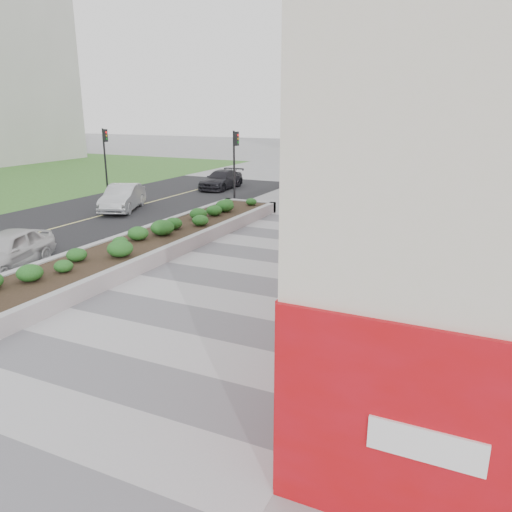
{
  "coord_description": "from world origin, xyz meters",
  "views": [
    {
      "loc": [
        6.31,
        -8.62,
        5.42
      ],
      "look_at": [
        0.15,
        4.58,
        1.1
      ],
      "focal_mm": 35.0,
      "sensor_mm": 36.0,
      "label": 1
    }
  ],
  "objects_px": {
    "planter": "(153,240)",
    "car_white": "(6,251)",
    "traffic_signal_far": "(105,151)",
    "car_silver": "(123,198)",
    "traffic_signal_near": "(235,156)",
    "skateboarder": "(360,227)",
    "car_dark": "(221,180)"
  },
  "relations": [
    {
      "from": "planter",
      "to": "car_white",
      "type": "height_order",
      "value": "car_white"
    },
    {
      "from": "traffic_signal_far",
      "to": "car_silver",
      "type": "bearing_deg",
      "value": -41.81
    },
    {
      "from": "car_white",
      "to": "car_silver",
      "type": "xyz_separation_m",
      "value": [
        -3.33,
        10.19,
        0.01
      ]
    },
    {
      "from": "car_silver",
      "to": "traffic_signal_near",
      "type": "bearing_deg",
      "value": 22.54
    },
    {
      "from": "planter",
      "to": "traffic_signal_near",
      "type": "xyz_separation_m",
      "value": [
        -1.73,
        10.5,
        2.34
      ]
    },
    {
      "from": "skateboarder",
      "to": "car_dark",
      "type": "distance_m",
      "value": 16.46
    },
    {
      "from": "traffic_signal_near",
      "to": "car_dark",
      "type": "xyz_separation_m",
      "value": [
        -3.44,
        4.5,
        -2.12
      ]
    },
    {
      "from": "traffic_signal_near",
      "to": "car_white",
      "type": "bearing_deg",
      "value": -94.91
    },
    {
      "from": "planter",
      "to": "car_silver",
      "type": "distance_m",
      "value": 8.65
    },
    {
      "from": "car_white",
      "to": "car_dark",
      "type": "bearing_deg",
      "value": 80.1
    },
    {
      "from": "car_white",
      "to": "car_dark",
      "type": "height_order",
      "value": "car_white"
    },
    {
      "from": "traffic_signal_far",
      "to": "car_silver",
      "type": "height_order",
      "value": "traffic_signal_far"
    },
    {
      "from": "skateboarder",
      "to": "car_silver",
      "type": "distance_m",
      "value": 13.69
    },
    {
      "from": "planter",
      "to": "car_white",
      "type": "xyz_separation_m",
      "value": [
        -3.0,
        -4.3,
        0.28
      ]
    },
    {
      "from": "traffic_signal_far",
      "to": "skateboarder",
      "type": "relative_size",
      "value": 2.78
    },
    {
      "from": "skateboarder",
      "to": "car_white",
      "type": "xyz_separation_m",
      "value": [
        -10.26,
        -8.51,
        -0.06
      ]
    },
    {
      "from": "traffic_signal_far",
      "to": "car_white",
      "type": "relative_size",
      "value": 1.02
    },
    {
      "from": "car_dark",
      "to": "car_white",
      "type": "bearing_deg",
      "value": -85.38
    },
    {
      "from": "traffic_signal_far",
      "to": "car_dark",
      "type": "xyz_separation_m",
      "value": [
        5.76,
        5.0,
        -2.12
      ]
    },
    {
      "from": "planter",
      "to": "car_white",
      "type": "relative_size",
      "value": 4.37
    },
    {
      "from": "traffic_signal_near",
      "to": "skateboarder",
      "type": "distance_m",
      "value": 11.15
    },
    {
      "from": "traffic_signal_near",
      "to": "car_dark",
      "type": "height_order",
      "value": "traffic_signal_near"
    },
    {
      "from": "traffic_signal_far",
      "to": "car_white",
      "type": "distance_m",
      "value": 16.48
    },
    {
      "from": "car_silver",
      "to": "car_white",
      "type": "bearing_deg",
      "value": -94.44
    },
    {
      "from": "planter",
      "to": "traffic_signal_far",
      "type": "xyz_separation_m",
      "value": [
        -10.93,
        10.0,
        2.34
      ]
    },
    {
      "from": "planter",
      "to": "car_silver",
      "type": "xyz_separation_m",
      "value": [
        -6.33,
        5.89,
        0.29
      ]
    },
    {
      "from": "traffic_signal_far",
      "to": "skateboarder",
      "type": "bearing_deg",
      "value": -17.67
    },
    {
      "from": "traffic_signal_far",
      "to": "skateboarder",
      "type": "height_order",
      "value": "traffic_signal_far"
    },
    {
      "from": "car_dark",
      "to": "skateboarder",
      "type": "bearing_deg",
      "value": -42.76
    },
    {
      "from": "traffic_signal_near",
      "to": "car_silver",
      "type": "bearing_deg",
      "value": -134.92
    },
    {
      "from": "traffic_signal_far",
      "to": "car_white",
      "type": "bearing_deg",
      "value": -61.0
    },
    {
      "from": "traffic_signal_near",
      "to": "car_white",
      "type": "xyz_separation_m",
      "value": [
        -1.27,
        -14.8,
        -2.06
      ]
    }
  ]
}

